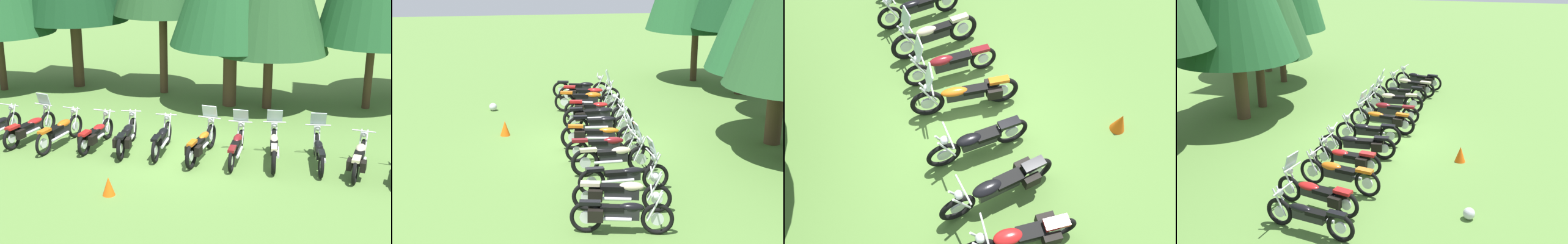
# 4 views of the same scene
# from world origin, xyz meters

# --- Properties ---
(ground_plane) EXTENTS (80.00, 80.00, 0.00)m
(ground_plane) POSITION_xyz_m (0.00, 0.00, 0.00)
(ground_plane) COLOR #547A38
(motorcycle_0) EXTENTS (0.81, 2.27, 1.00)m
(motorcycle_0) POSITION_xyz_m (-5.90, 0.31, 0.44)
(motorcycle_0) COLOR black
(motorcycle_0) RESTS_ON ground_plane
(motorcycle_1) EXTENTS (0.99, 2.32, 1.36)m
(motorcycle_1) POSITION_xyz_m (-4.89, 0.42, 0.46)
(motorcycle_1) COLOR black
(motorcycle_1) RESTS_ON ground_plane
(motorcycle_2) EXTENTS (0.76, 2.36, 1.02)m
(motorcycle_2) POSITION_xyz_m (-3.81, 0.21, 0.48)
(motorcycle_2) COLOR black
(motorcycle_2) RESTS_ON ground_plane
(motorcycle_3) EXTENTS (0.83, 2.13, 0.99)m
(motorcycle_3) POSITION_xyz_m (-2.72, 0.24, 0.43)
(motorcycle_3) COLOR black
(motorcycle_3) RESTS_ON ground_plane
(motorcycle_4) EXTENTS (0.63, 2.37, 1.01)m
(motorcycle_4) POSITION_xyz_m (-1.73, 0.17, 0.45)
(motorcycle_4) COLOR black
(motorcycle_4) RESTS_ON ground_plane
(motorcycle_5) EXTENTS (0.64, 2.20, 1.01)m
(motorcycle_5) POSITION_xyz_m (-0.65, 0.14, 0.45)
(motorcycle_5) COLOR black
(motorcycle_5) RESTS_ON ground_plane
(motorcycle_6) EXTENTS (0.84, 2.39, 1.39)m
(motorcycle_6) POSITION_xyz_m (0.55, -0.12, 0.47)
(motorcycle_6) COLOR black
(motorcycle_6) RESTS_ON ground_plane
(motorcycle_7) EXTENTS (0.69, 2.26, 1.34)m
(motorcycle_7) POSITION_xyz_m (1.57, -0.12, 0.46)
(motorcycle_7) COLOR black
(motorcycle_7) RESTS_ON ground_plane
(motorcycle_8) EXTENTS (0.65, 2.28, 1.39)m
(motorcycle_8) POSITION_xyz_m (2.61, -0.12, 0.48)
(motorcycle_8) COLOR black
(motorcycle_8) RESTS_ON ground_plane
(motorcycle_9) EXTENTS (0.72, 2.29, 1.35)m
(motorcycle_9) POSITION_xyz_m (3.85, -0.11, 0.45)
(motorcycle_9) COLOR black
(motorcycle_9) RESTS_ON ground_plane
(motorcycle_10) EXTENTS (0.87, 2.22, 0.99)m
(motorcycle_10) POSITION_xyz_m (4.90, -0.48, 0.45)
(motorcycle_10) COLOR black
(motorcycle_10) RESTS_ON ground_plane
(motorcycle_11) EXTENTS (0.79, 2.14, 1.00)m
(motorcycle_11) POSITION_xyz_m (5.96, -0.72, 0.44)
(motorcycle_11) COLOR black
(motorcycle_11) RESTS_ON ground_plane
(traffic_cone) EXTENTS (0.32, 0.32, 0.48)m
(traffic_cone) POSITION_xyz_m (-1.35, -2.87, 0.24)
(traffic_cone) COLOR #EA590F
(traffic_cone) RESTS_ON ground_plane
(dropped_helmet) EXTENTS (0.29, 0.29, 0.29)m
(dropped_helmet) POSITION_xyz_m (-4.55, -3.23, 0.15)
(dropped_helmet) COLOR silver
(dropped_helmet) RESTS_ON ground_plane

